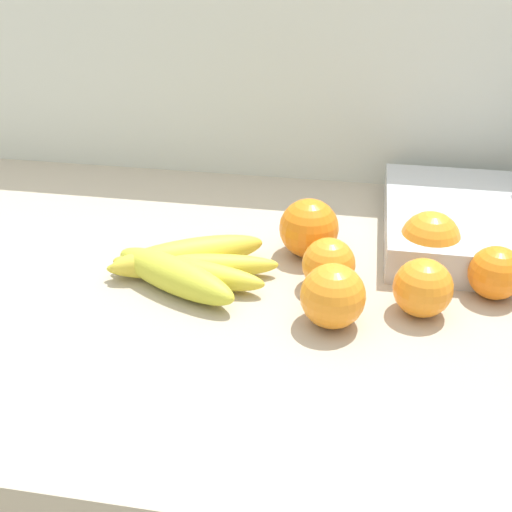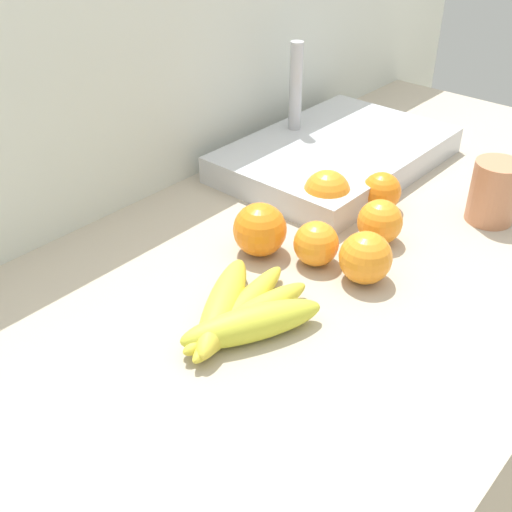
% 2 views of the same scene
% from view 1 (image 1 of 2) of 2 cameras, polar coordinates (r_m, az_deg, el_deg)
% --- Properties ---
extents(wall_back, '(2.16, 0.06, 1.30)m').
position_cam_1_polar(wall_back, '(1.26, 3.11, -4.74)').
color(wall_back, silver).
rests_on(wall_back, ground).
extents(banana_bunch, '(0.22, 0.18, 0.04)m').
position_cam_1_polar(banana_bunch, '(0.79, -6.35, -0.93)').
color(banana_bunch, gold).
rests_on(banana_bunch, counter).
extents(orange_front, '(0.06, 0.06, 0.06)m').
position_cam_1_polar(orange_front, '(0.77, 6.51, -0.74)').
color(orange_front, orange).
rests_on(orange_front, counter).
extents(orange_back_right, '(0.06, 0.06, 0.06)m').
position_cam_1_polar(orange_back_right, '(0.80, 20.64, -1.42)').
color(orange_back_right, orange).
rests_on(orange_back_right, counter).
extents(orange_far_right, '(0.07, 0.07, 0.07)m').
position_cam_1_polar(orange_far_right, '(0.70, 6.89, -3.58)').
color(orange_far_right, orange).
rests_on(orange_far_right, counter).
extents(orange_right, '(0.08, 0.08, 0.08)m').
position_cam_1_polar(orange_right, '(0.84, 15.28, 1.31)').
color(orange_right, orange).
rests_on(orange_right, counter).
extents(orange_center, '(0.07, 0.07, 0.07)m').
position_cam_1_polar(orange_center, '(0.74, 14.69, -2.77)').
color(orange_center, orange).
rests_on(orange_center, counter).
extents(orange_back_left, '(0.08, 0.08, 0.08)m').
position_cam_1_polar(orange_back_left, '(0.84, 4.75, 2.50)').
color(orange_back_left, orange).
rests_on(orange_back_left, counter).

